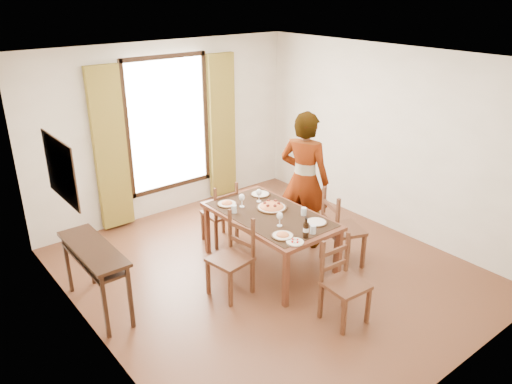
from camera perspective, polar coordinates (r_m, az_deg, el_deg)
ground at (r=6.58m, az=1.49°, el=-9.01°), size 5.00×5.00×0.00m
room_shell at (r=6.01m, az=0.81°, el=4.10°), size 4.60×5.10×2.74m
console_table at (r=5.82m, az=-18.06°, el=-6.99°), size 0.38×1.20×0.80m
dining_table at (r=6.38m, az=1.61°, el=-3.03°), size 1.00×1.73×0.76m
chair_west at (r=5.94m, az=-2.74°, el=-7.64°), size 0.50×0.50×0.99m
chair_north at (r=7.10m, az=-4.06°, el=-2.59°), size 0.42×0.42×0.93m
chair_south at (r=5.58m, az=9.95°, el=-10.34°), size 0.45×0.45×0.96m
chair_east at (r=6.61m, az=9.70°, el=-4.38°), size 0.60×0.60×1.05m
man at (r=6.88m, az=5.54°, el=1.37°), size 1.05×0.99×1.93m
plate_sw at (r=5.79m, az=3.07°, el=-4.87°), size 0.27×0.27×0.05m
plate_se at (r=6.14m, az=6.90°, el=-3.31°), size 0.27×0.27×0.05m
plate_nw at (r=6.60m, az=-3.35°, el=-1.23°), size 0.27×0.27×0.05m
plate_ne at (r=6.89m, az=0.49°, el=-0.13°), size 0.27×0.27×0.05m
pasta_platter at (r=6.47m, az=1.80°, el=-1.50°), size 0.40×0.40×0.10m
caprese_plate at (r=5.67m, az=4.48°, el=-5.62°), size 0.20×0.20×0.04m
wine_glass_a at (r=6.00m, az=2.73°, el=-3.10°), size 0.08×0.08×0.18m
wine_glass_b at (r=6.66m, az=0.34°, el=-0.38°), size 0.08×0.08×0.18m
wine_glass_c at (r=6.51m, az=-1.63°, el=-0.95°), size 0.08×0.08×0.18m
tumbler_a at (r=6.32m, az=5.47°, el=-2.23°), size 0.07×0.07×0.10m
tumbler_b at (r=6.36m, az=-2.53°, el=-1.95°), size 0.07×0.07×0.10m
tumbler_c at (r=5.88m, az=6.54°, el=-4.28°), size 0.07×0.07×0.10m
wine_bottle at (r=5.75m, az=5.74°, el=-4.08°), size 0.07×0.07×0.25m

